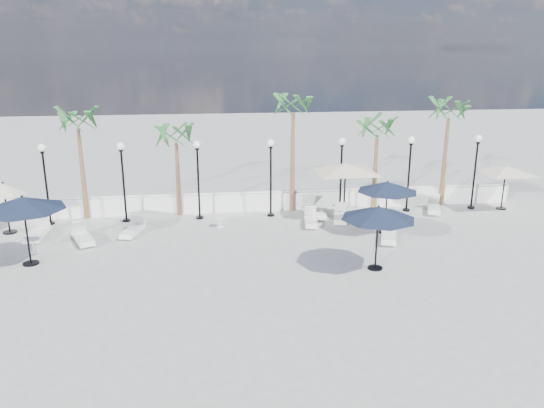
{
  "coord_description": "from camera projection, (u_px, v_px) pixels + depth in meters",
  "views": [
    {
      "loc": [
        -3.02,
        -18.41,
        8.0
      ],
      "look_at": [
        -0.31,
        3.5,
        1.5
      ],
      "focal_mm": 35.0,
      "sensor_mm": 36.0,
      "label": 1
    }
  ],
  "objects": [
    {
      "name": "lamppost_3",
      "position": [
        271.0,
        167.0,
        25.63
      ],
      "size": [
        0.36,
        0.36,
        3.84
      ],
      "color": "black",
      "rests_on": "ground"
    },
    {
      "name": "lounger_2",
      "position": [
        83.0,
        237.0,
        22.65
      ],
      "size": [
        1.32,
        2.0,
        0.72
      ],
      "rotation": [
        0.0,
        0.0,
        0.41
      ],
      "color": "white",
      "rests_on": "ground"
    },
    {
      "name": "lounger_1",
      "position": [
        37.0,
        233.0,
        23.18
      ],
      "size": [
        0.66,
        2.01,
        0.75
      ],
      "rotation": [
        0.0,
        0.0,
        0.0
      ],
      "color": "white",
      "rests_on": "ground"
    },
    {
      "name": "balustrade",
      "position": [
        268.0,
        201.0,
        27.15
      ],
      "size": [
        26.0,
        0.3,
        1.01
      ],
      "color": "white",
      "rests_on": "ground"
    },
    {
      "name": "palm_0",
      "position": [
        78.0,
        126.0,
        24.75
      ],
      "size": [
        2.6,
        2.6,
        5.5
      ],
      "color": "brown",
      "rests_on": "ground"
    },
    {
      "name": "palm_3",
      "position": [
        377.0,
        132.0,
        26.63
      ],
      "size": [
        2.6,
        2.6,
        4.9
      ],
      "color": "brown",
      "rests_on": "ground"
    },
    {
      "name": "parasol_cream_sq_b",
      "position": [
        506.0,
        167.0,
        26.83
      ],
      "size": [
        4.83,
        4.83,
        2.42
      ],
      "color": "black",
      "rests_on": "ground"
    },
    {
      "name": "side_table_0",
      "position": [
        33.0,
        244.0,
        21.58
      ],
      "size": [
        0.58,
        0.58,
        0.57
      ],
      "color": "white",
      "rests_on": "ground"
    },
    {
      "name": "lounger_5",
      "position": [
        389.0,
        235.0,
        22.94
      ],
      "size": [
        1.24,
        2.05,
        0.73
      ],
      "rotation": [
        0.0,
        0.0,
        -0.34
      ],
      "color": "white",
      "rests_on": "ground"
    },
    {
      "name": "side_table_1",
      "position": [
        220.0,
        222.0,
        24.62
      ],
      "size": [
        0.45,
        0.45,
        0.44
      ],
      "color": "white",
      "rests_on": "ground"
    },
    {
      "name": "palm_4",
      "position": [
        449.0,
        116.0,
        26.84
      ],
      "size": [
        2.6,
        2.6,
        5.7
      ],
      "color": "brown",
      "rests_on": "ground"
    },
    {
      "name": "lounger_3",
      "position": [
        313.0,
        211.0,
        26.24
      ],
      "size": [
        0.94,
        2.23,
        0.81
      ],
      "rotation": [
        0.0,
        0.0,
        0.11
      ],
      "color": "white",
      "rests_on": "ground"
    },
    {
      "name": "lounger_6",
      "position": [
        340.0,
        216.0,
        25.51
      ],
      "size": [
        1.04,
        1.92,
        0.69
      ],
      "rotation": [
        0.0,
        0.0,
        -0.26
      ],
      "color": "white",
      "rests_on": "ground"
    },
    {
      "name": "parasol_navy_right",
      "position": [
        378.0,
        213.0,
        19.39
      ],
      "size": [
        2.79,
        2.79,
        2.5
      ],
      "color": "black",
      "rests_on": "ground"
    },
    {
      "name": "parasol_navy_left",
      "position": [
        23.0,
        204.0,
        19.75
      ],
      "size": [
        3.13,
        3.13,
        2.76
      ],
      "color": "black",
      "rests_on": "ground"
    },
    {
      "name": "lamppost_4",
      "position": [
        341.0,
        165.0,
        26.04
      ],
      "size": [
        0.36,
        0.36,
        3.84
      ],
      "color": "black",
      "rests_on": "ground"
    },
    {
      "name": "side_table_2",
      "position": [
        337.0,
        209.0,
        26.35
      ],
      "size": [
        0.51,
        0.51,
        0.5
      ],
      "color": "white",
      "rests_on": "ground"
    },
    {
      "name": "parasol_cream_sq_a",
      "position": [
        346.0,
        164.0,
        25.74
      ],
      "size": [
        5.73,
        5.73,
        2.82
      ],
      "color": "black",
      "rests_on": "ground"
    },
    {
      "name": "lamppost_1",
      "position": [
        123.0,
        171.0,
        24.8
      ],
      "size": [
        0.36,
        0.36,
        3.84
      ],
      "color": "black",
      "rests_on": "ground"
    },
    {
      "name": "lounger_7",
      "position": [
        434.0,
        207.0,
        26.92
      ],
      "size": [
        1.25,
        1.96,
        0.7
      ],
      "rotation": [
        0.0,
        0.0,
        -0.38
      ],
      "color": "white",
      "rests_on": "ground"
    },
    {
      "name": "lamppost_0",
      "position": [
        45.0,
        173.0,
        24.39
      ],
      "size": [
        0.36,
        0.36,
        3.84
      ],
      "color": "black",
      "rests_on": "ground"
    },
    {
      "name": "ground",
      "position": [
        291.0,
        267.0,
        20.14
      ],
      "size": [
        100.0,
        100.0,
        0.0
      ],
      "primitive_type": "plane",
      "color": "gray",
      "rests_on": "ground"
    },
    {
      "name": "palm_2",
      "position": [
        293.0,
        110.0,
        25.79
      ],
      "size": [
        2.6,
        2.6,
        6.1
      ],
      "color": "brown",
      "rests_on": "ground"
    },
    {
      "name": "lounger_0",
      "position": [
        133.0,
        230.0,
        23.6
      ],
      "size": [
        1.01,
        1.91,
        0.68
      ],
      "rotation": [
        0.0,
        0.0,
        -0.24
      ],
      "color": "white",
      "rests_on": "ground"
    },
    {
      "name": "lounger_4",
      "position": [
        311.0,
        220.0,
        24.96
      ],
      "size": [
        0.84,
        1.86,
        0.67
      ],
      "rotation": [
        0.0,
        0.0,
        -0.15
      ],
      "color": "white",
      "rests_on": "ground"
    },
    {
      "name": "lamppost_5",
      "position": [
        410.0,
        163.0,
        26.45
      ],
      "size": [
        0.36,
        0.36,
        3.84
      ],
      "color": "black",
      "rests_on": "ground"
    },
    {
      "name": "palm_1",
      "position": [
        176.0,
        140.0,
        25.5
      ],
      "size": [
        2.6,
        2.6,
        4.7
      ],
      "color": "brown",
      "rests_on": "ground"
    },
    {
      "name": "parasol_cream_small",
      "position": [
        4.0,
        189.0,
        23.34
      ],
      "size": [
        1.93,
        1.93,
        2.37
      ],
      "color": "black",
      "rests_on": "ground"
    },
    {
      "name": "lamppost_6",
      "position": [
        476.0,
        161.0,
        26.87
      ],
      "size": [
        0.36,
        0.36,
        3.84
      ],
      "color": "black",
      "rests_on": "ground"
    },
    {
      "name": "parasol_navy_mid",
      "position": [
        387.0,
        187.0,
        23.34
      ],
      "size": [
        2.7,
        2.7,
        2.42
      ],
      "color": "black",
      "rests_on": "ground"
    },
    {
      "name": "lamppost_2",
      "position": [
        198.0,
        169.0,
        25.22
      ],
      "size": [
        0.36,
        0.36,
        3.84
      ],
      "color": "black",
      "rests_on": "ground"
    }
  ]
}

